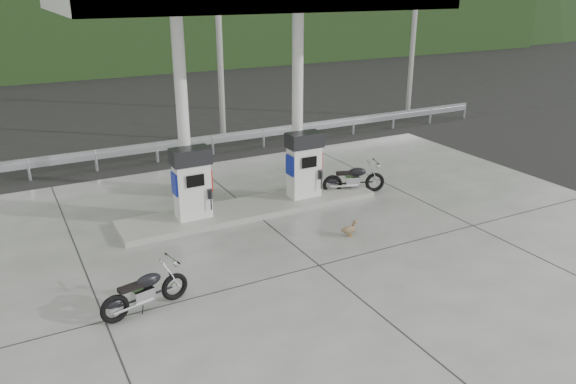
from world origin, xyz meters
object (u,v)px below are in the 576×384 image
motorcycle_left (145,292)px  duck (349,230)px  gas_pump_left (192,183)px  motorcycle_right (354,179)px  gas_pump_right (304,165)px

motorcycle_left → duck: 5.23m
gas_pump_left → motorcycle_left: (-2.14, -3.49, -0.66)m
motorcycle_left → duck: motorcycle_left is taller
motorcycle_right → gas_pump_right: bearing=-165.1°
motorcycle_right → motorcycle_left: bearing=-135.1°
gas_pump_right → motorcycle_left: bearing=-146.8°
motorcycle_right → duck: bearing=-107.4°
gas_pump_right → duck: size_ratio=3.99×
gas_pump_right → motorcycle_left: size_ratio=1.10×
motorcycle_left → motorcycle_right: size_ratio=0.96×
gas_pump_right → duck: gas_pump_right is taller
gas_pump_left → motorcycle_right: gas_pump_left is taller
duck → motorcycle_right: bearing=46.1°
gas_pump_left → motorcycle_right: (4.79, -0.11, -0.64)m
gas_pump_right → duck: bearing=-94.4°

